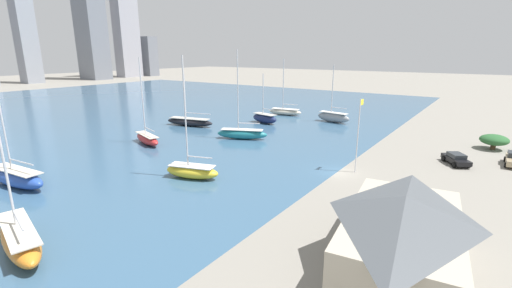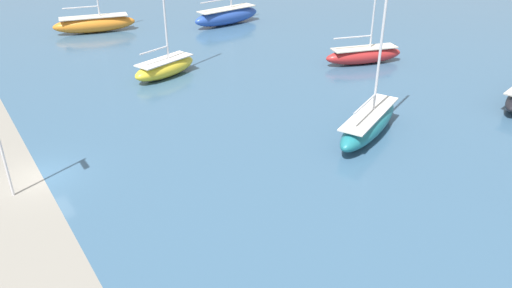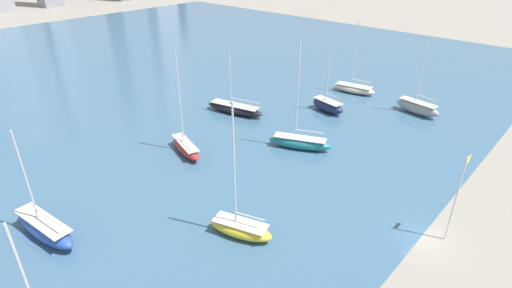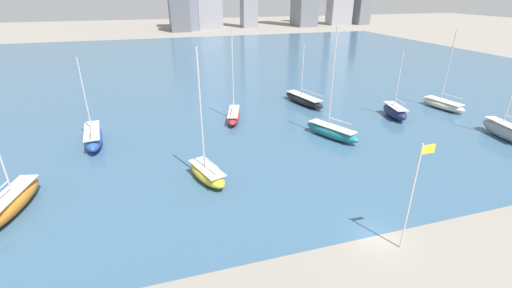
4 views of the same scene
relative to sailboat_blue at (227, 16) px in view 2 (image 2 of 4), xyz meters
name	(u,v)px [view 2 (image 2 of 4)]	position (x,y,z in m)	size (l,w,h in m)	color
ground_plane	(43,177)	(25.03, -27.60, -1.07)	(500.00, 500.00, 0.00)	gray
sailboat_blue	(227,16)	(0.00, 0.00, 0.00)	(3.35, 9.51, 11.47)	#284CA8
sailboat_yellow	(165,66)	(13.04, -14.18, -0.12)	(4.19, 7.02, 14.23)	yellow
sailboat_teal	(369,122)	(31.75, -7.48, -0.08)	(5.51, 8.82, 15.00)	#1E757F
sailboat_red	(364,54)	(20.24, 3.33, -0.13)	(4.17, 8.07, 13.83)	#B72828
sailboat_orange	(95,24)	(-5.42, -14.70, -0.05)	(4.29, 9.54, 12.33)	orange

